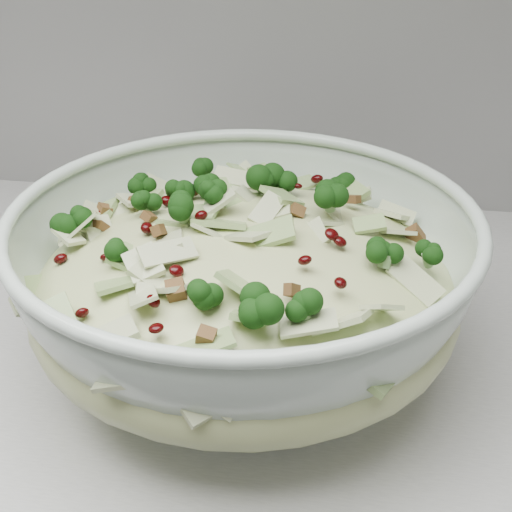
# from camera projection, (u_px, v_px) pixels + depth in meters

# --- Properties ---
(mixing_bowl) EXTENTS (0.52, 0.52, 0.16)m
(mixing_bowl) POSITION_uv_depth(u_px,v_px,m) (244.00, 288.00, 0.63)
(mixing_bowl) COLOR #B9CBBB
(mixing_bowl) RESTS_ON counter
(salad) EXTENTS (0.52, 0.52, 0.16)m
(salad) POSITION_uv_depth(u_px,v_px,m) (244.00, 262.00, 0.61)
(salad) COLOR beige
(salad) RESTS_ON mixing_bowl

